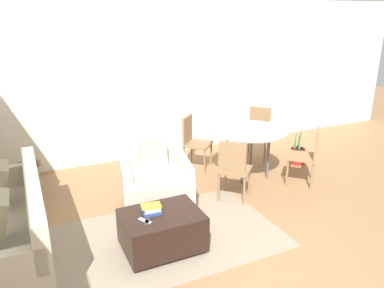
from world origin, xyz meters
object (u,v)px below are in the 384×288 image
(armchair, at_px, (155,180))
(book_stack, at_px, (151,209))
(dining_chair_far_left, at_px, (193,139))
(tv_remote_secondary, at_px, (147,221))
(dining_chair_near_right, at_px, (308,152))
(potted_plant_small, at_px, (297,154))
(couch, at_px, (4,237))
(tv_remote_primary, at_px, (145,221))
(side_table, at_px, (30,174))
(dining_chair_far_right, at_px, (258,129))
(dining_table, at_px, (248,134))
(ottoman, at_px, (162,230))
(dining_chair_near_left, at_px, (234,166))

(armchair, distance_m, book_stack, 1.02)
(book_stack, relative_size, dining_chair_far_left, 0.25)
(tv_remote_secondary, distance_m, dining_chair_near_right, 2.92)
(potted_plant_small, bearing_deg, couch, -168.83)
(tv_remote_primary, relative_size, side_table, 0.33)
(tv_remote_secondary, bearing_deg, dining_chair_far_right, 36.29)
(book_stack, relative_size, side_table, 0.45)
(armchair, distance_m, tv_remote_secondary, 1.21)
(dining_table, bearing_deg, ottoman, -146.22)
(couch, bearing_deg, side_table, 77.72)
(couch, xyz_separation_m, armchair, (1.86, 0.55, 0.05))
(couch, height_order, tv_remote_secondary, couch)
(dining_chair_near_right, relative_size, dining_chair_far_left, 1.00)
(dining_chair_far_left, bearing_deg, tv_remote_secondary, -126.01)
(tv_remote_secondary, relative_size, dining_chair_near_right, 0.17)
(book_stack, bearing_deg, ottoman, -37.03)
(ottoman, bearing_deg, dining_chair_near_right, 14.08)
(dining_chair_far_left, bearing_deg, armchair, -136.74)
(tv_remote_secondary, distance_m, dining_chair_far_right, 3.50)
(armchair, bearing_deg, dining_chair_near_right, -8.61)
(tv_remote_primary, height_order, dining_chair_near_left, dining_chair_near_left)
(ottoman, distance_m, tv_remote_secondary, 0.30)
(dining_chair_far_left, bearing_deg, dining_table, -45.00)
(couch, relative_size, ottoman, 2.39)
(ottoman, xyz_separation_m, dining_chair_near_left, (1.31, 0.66, 0.28))
(tv_remote_primary, relative_size, dining_chair_near_right, 0.18)
(side_table, height_order, dining_table, dining_table)
(armchair, distance_m, potted_plant_small, 2.80)
(dining_chair_near_left, bearing_deg, tv_remote_primary, -154.33)
(armchair, relative_size, dining_table, 0.87)
(dining_chair_near_left, distance_m, dining_chair_far_right, 1.86)
(tv_remote_secondary, relative_size, dining_table, 0.12)
(tv_remote_primary, bearing_deg, book_stack, 49.38)
(side_table, height_order, dining_chair_far_right, dining_chair_far_right)
(side_table, bearing_deg, dining_chair_near_right, -18.94)
(book_stack, relative_size, tv_remote_primary, 1.38)
(couch, height_order, dining_chair_far_right, couch)
(potted_plant_small, bearing_deg, dining_chair_far_left, 161.16)
(dining_chair_far_left, bearing_deg, couch, -152.34)
(tv_remote_secondary, xyz_separation_m, dining_chair_far_right, (2.82, 2.07, 0.07))
(tv_remote_secondary, bearing_deg, couch, 157.94)
(ottoman, distance_m, dining_chair_near_right, 2.72)
(dining_chair_far_right, xyz_separation_m, potted_plant_small, (0.44, -0.60, -0.34))
(armchair, height_order, tv_remote_primary, armchair)
(armchair, xyz_separation_m, tv_remote_primary, (-0.50, -1.09, 0.08))
(couch, height_order, dining_chair_far_left, couch)
(side_table, distance_m, potted_plant_small, 4.35)
(armchair, xyz_separation_m, dining_chair_near_left, (1.02, -0.35, 0.15))
(tv_remote_primary, distance_m, potted_plant_small, 3.59)
(tv_remote_secondary, bearing_deg, dining_table, 33.17)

